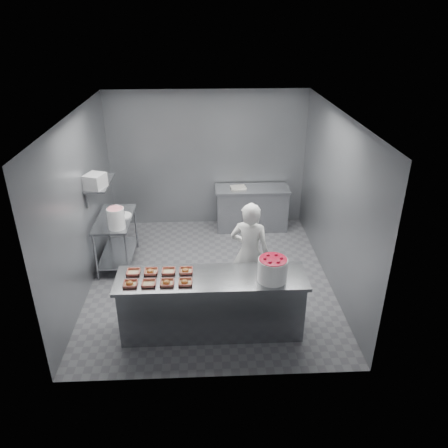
{
  "coord_description": "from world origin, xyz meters",
  "views": [
    {
      "loc": [
        -0.07,
        -6.33,
        4.14
      ],
      "look_at": [
        0.22,
        -0.2,
        1.13
      ],
      "focal_mm": 35.0,
      "sensor_mm": 36.0,
      "label": 1
    }
  ],
  "objects_px": {
    "back_counter": "(252,208)",
    "tray_1": "(149,283)",
    "tray_0": "(130,284)",
    "tray_3": "(185,282)",
    "tray_4": "(133,272)",
    "tray_6": "(169,271)",
    "tray_2": "(167,283)",
    "glaze_bucket": "(116,218)",
    "tray_5": "(151,271)",
    "prep_table": "(116,234)",
    "tray_7": "(186,271)",
    "service_counter": "(212,304)",
    "appliance": "(95,181)",
    "strawberry_tub": "(273,269)",
    "worker": "(250,253)"
  },
  "relations": [
    {
      "from": "back_counter",
      "to": "tray_1",
      "type": "height_order",
      "value": "tray_1"
    },
    {
      "from": "tray_0",
      "to": "tray_3",
      "type": "relative_size",
      "value": 1.0
    },
    {
      "from": "tray_4",
      "to": "tray_6",
      "type": "relative_size",
      "value": 1.0
    },
    {
      "from": "tray_0",
      "to": "tray_2",
      "type": "height_order",
      "value": "same"
    },
    {
      "from": "tray_2",
      "to": "glaze_bucket",
      "type": "bearing_deg",
      "value": 118.99
    },
    {
      "from": "tray_2",
      "to": "tray_5",
      "type": "relative_size",
      "value": 1.0
    },
    {
      "from": "tray_0",
      "to": "tray_2",
      "type": "relative_size",
      "value": 1.0
    },
    {
      "from": "tray_5",
      "to": "tray_6",
      "type": "relative_size",
      "value": 1.0
    },
    {
      "from": "tray_0",
      "to": "back_counter",
      "type": "bearing_deg",
      "value": 59.85
    },
    {
      "from": "tray_1",
      "to": "prep_table",
      "type": "bearing_deg",
      "value": 111.46
    },
    {
      "from": "tray_7",
      "to": "glaze_bucket",
      "type": "bearing_deg",
      "value": 129.91
    },
    {
      "from": "prep_table",
      "to": "back_counter",
      "type": "height_order",
      "value": "same"
    },
    {
      "from": "tray_4",
      "to": "tray_6",
      "type": "distance_m",
      "value": 0.48
    },
    {
      "from": "prep_table",
      "to": "tray_5",
      "type": "height_order",
      "value": "tray_5"
    },
    {
      "from": "tray_3",
      "to": "tray_6",
      "type": "xyz_separation_m",
      "value": [
        -0.24,
        0.29,
        -0.0
      ]
    },
    {
      "from": "tray_4",
      "to": "tray_5",
      "type": "relative_size",
      "value": 1.0
    },
    {
      "from": "service_counter",
      "to": "tray_2",
      "type": "height_order",
      "value": "tray_2"
    },
    {
      "from": "glaze_bucket",
      "to": "appliance",
      "type": "bearing_deg",
      "value": 156.31
    },
    {
      "from": "tray_0",
      "to": "strawberry_tub",
      "type": "bearing_deg",
      "value": 1.11
    },
    {
      "from": "back_counter",
      "to": "tray_1",
      "type": "xyz_separation_m",
      "value": [
        -1.73,
        -3.39,
        0.47
      ]
    },
    {
      "from": "tray_5",
      "to": "strawberry_tub",
      "type": "xyz_separation_m",
      "value": [
        1.64,
        -0.25,
        0.15
      ]
    },
    {
      "from": "tray_2",
      "to": "strawberry_tub",
      "type": "xyz_separation_m",
      "value": [
        1.4,
        0.04,
        0.15
      ]
    },
    {
      "from": "tray_3",
      "to": "strawberry_tub",
      "type": "distance_m",
      "value": 1.17
    },
    {
      "from": "prep_table",
      "to": "worker",
      "type": "bearing_deg",
      "value": -27.93
    },
    {
      "from": "tray_0",
      "to": "tray_2",
      "type": "distance_m",
      "value": 0.48
    },
    {
      "from": "back_counter",
      "to": "strawberry_tub",
      "type": "height_order",
      "value": "strawberry_tub"
    },
    {
      "from": "glaze_bucket",
      "to": "appliance",
      "type": "height_order",
      "value": "appliance"
    },
    {
      "from": "tray_5",
      "to": "tray_6",
      "type": "xyz_separation_m",
      "value": [
        0.24,
        0.0,
        -0.0
      ]
    },
    {
      "from": "tray_2",
      "to": "strawberry_tub",
      "type": "distance_m",
      "value": 1.41
    },
    {
      "from": "tray_5",
      "to": "tray_7",
      "type": "relative_size",
      "value": 1.0
    },
    {
      "from": "tray_4",
      "to": "tray_2",
      "type": "bearing_deg",
      "value": -30.91
    },
    {
      "from": "tray_0",
      "to": "worker",
      "type": "distance_m",
      "value": 1.9
    },
    {
      "from": "service_counter",
      "to": "tray_7",
      "type": "relative_size",
      "value": 13.88
    },
    {
      "from": "prep_table",
      "to": "glaze_bucket",
      "type": "xyz_separation_m",
      "value": [
        0.12,
        -0.4,
        0.49
      ]
    },
    {
      "from": "strawberry_tub",
      "to": "back_counter",
      "type": "bearing_deg",
      "value": 88.4
    },
    {
      "from": "service_counter",
      "to": "tray_3",
      "type": "xyz_separation_m",
      "value": [
        -0.35,
        -0.14,
        0.47
      ]
    },
    {
      "from": "back_counter",
      "to": "appliance",
      "type": "bearing_deg",
      "value": -150.01
    },
    {
      "from": "tray_7",
      "to": "appliance",
      "type": "bearing_deg",
      "value": 133.71
    },
    {
      "from": "tray_6",
      "to": "tray_7",
      "type": "bearing_deg",
      "value": -0.0
    },
    {
      "from": "tray_6",
      "to": "back_counter",
      "type": "bearing_deg",
      "value": 64.42
    },
    {
      "from": "service_counter",
      "to": "tray_1",
      "type": "relative_size",
      "value": 13.88
    },
    {
      "from": "tray_1",
      "to": "appliance",
      "type": "bearing_deg",
      "value": 118.57
    },
    {
      "from": "tray_5",
      "to": "appliance",
      "type": "bearing_deg",
      "value": 122.77
    },
    {
      "from": "strawberry_tub",
      "to": "glaze_bucket",
      "type": "relative_size",
      "value": 0.92
    },
    {
      "from": "back_counter",
      "to": "glaze_bucket",
      "type": "xyz_separation_m",
      "value": [
        -2.43,
        -1.7,
        0.63
      ]
    },
    {
      "from": "service_counter",
      "to": "tray_7",
      "type": "height_order",
      "value": "tray_7"
    },
    {
      "from": "worker",
      "to": "strawberry_tub",
      "type": "xyz_separation_m",
      "value": [
        0.21,
        -0.87,
        0.25
      ]
    },
    {
      "from": "tray_1",
      "to": "tray_7",
      "type": "bearing_deg",
      "value": 30.9
    },
    {
      "from": "tray_4",
      "to": "appliance",
      "type": "xyz_separation_m",
      "value": [
        -0.75,
        1.54,
        0.76
      ]
    },
    {
      "from": "prep_table",
      "to": "strawberry_tub",
      "type": "bearing_deg",
      "value": -39.94
    }
  ]
}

